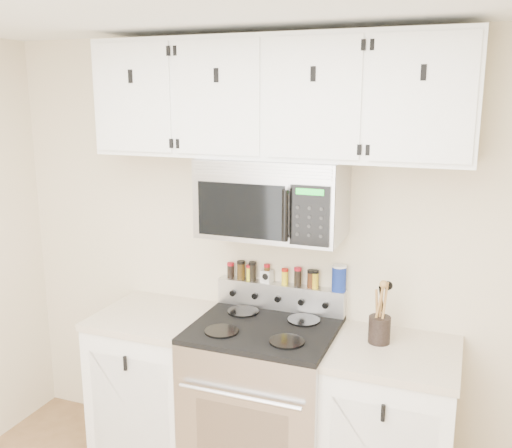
{
  "coord_description": "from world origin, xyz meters",
  "views": [
    {
      "loc": [
        0.98,
        -1.27,
        2.16
      ],
      "look_at": [
        -0.05,
        1.45,
        1.51
      ],
      "focal_mm": 40.0,
      "sensor_mm": 36.0,
      "label": 1
    }
  ],
  "objects": [
    {
      "name": "back_wall",
      "position": [
        0.0,
        1.75,
        1.25
      ],
      "size": [
        3.5,
        0.01,
        2.5
      ],
      "primitive_type": "cube",
      "color": "beige",
      "rests_on": "floor"
    },
    {
      "name": "range",
      "position": [
        0.0,
        1.43,
        0.49
      ],
      "size": [
        0.76,
        0.65,
        1.1
      ],
      "color": "#B7B7BA",
      "rests_on": "floor"
    },
    {
      "name": "base_cabinet_left",
      "position": [
        -0.69,
        1.45,
        0.46
      ],
      "size": [
        0.64,
        0.62,
        0.92
      ],
      "color": "white",
      "rests_on": "floor"
    },
    {
      "name": "base_cabinet_right",
      "position": [
        0.69,
        1.45,
        0.46
      ],
      "size": [
        0.64,
        0.62,
        0.92
      ],
      "color": "white",
      "rests_on": "floor"
    },
    {
      "name": "microwave",
      "position": [
        0.0,
        1.55,
        1.63
      ],
      "size": [
        0.76,
        0.44,
        0.42
      ],
      "color": "#9E9EA3",
      "rests_on": "back_wall"
    },
    {
      "name": "upper_cabinets",
      "position": [
        -0.0,
        1.58,
        2.15
      ],
      "size": [
        2.0,
        0.35,
        0.62
      ],
      "color": "white",
      "rests_on": "back_wall"
    },
    {
      "name": "utensil_crock",
      "position": [
        0.6,
        1.51,
        1.0
      ],
      "size": [
        0.11,
        0.11,
        0.33
      ],
      "color": "black",
      "rests_on": "base_cabinet_right"
    },
    {
      "name": "kitchen_timer",
      "position": [
        -0.09,
        1.71,
        1.14
      ],
      "size": [
        0.07,
        0.06,
        0.07
      ],
      "primitive_type": "cube",
      "rotation": [
        0.0,
        0.0,
        -0.2
      ],
      "color": "silver",
      "rests_on": "range"
    },
    {
      "name": "salt_canister",
      "position": [
        0.34,
        1.71,
        1.17
      ],
      "size": [
        0.08,
        0.08,
        0.15
      ],
      "color": "navy",
      "rests_on": "range"
    },
    {
      "name": "spice_jar_0",
      "position": [
        -0.31,
        1.71,
        1.15
      ],
      "size": [
        0.04,
        0.04,
        0.09
      ],
      "color": "black",
      "rests_on": "range"
    },
    {
      "name": "spice_jar_1",
      "position": [
        -0.25,
        1.71,
        1.16
      ],
      "size": [
        0.05,
        0.05,
        0.11
      ],
      "color": "#3A280E",
      "rests_on": "range"
    },
    {
      "name": "spice_jar_2",
      "position": [
        -0.19,
        1.71,
        1.15
      ],
      "size": [
        0.04,
        0.04,
        0.09
      ],
      "color": "yellow",
      "rests_on": "range"
    },
    {
      "name": "spice_jar_3",
      "position": [
        -0.18,
        1.71,
        1.16
      ],
      "size": [
        0.04,
        0.04,
        0.11
      ],
      "color": "black",
      "rests_on": "range"
    },
    {
      "name": "spice_jar_4",
      "position": [
        -0.08,
        1.71,
        1.16
      ],
      "size": [
        0.04,
        0.04,
        0.11
      ],
      "color": "#3E280F",
      "rests_on": "range"
    },
    {
      "name": "spice_jar_5",
      "position": [
        0.02,
        1.71,
        1.15
      ],
      "size": [
        0.04,
        0.04,
        0.09
      ],
      "color": "yellow",
      "rests_on": "range"
    },
    {
      "name": "spice_jar_6",
      "position": [
        0.1,
        1.71,
        1.16
      ],
      "size": [
        0.04,
        0.04,
        0.11
      ],
      "color": "black",
      "rests_on": "range"
    },
    {
      "name": "spice_jar_7",
      "position": [
        0.18,
        1.71,
        1.15
      ],
      "size": [
        0.04,
        0.04,
        0.1
      ],
      "color": "#462410",
      "rests_on": "range"
    },
    {
      "name": "spice_jar_8",
      "position": [
        0.2,
        1.71,
        1.15
      ],
      "size": [
        0.04,
        0.04,
        0.1
      ],
      "color": "gold",
      "rests_on": "range"
    }
  ]
}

